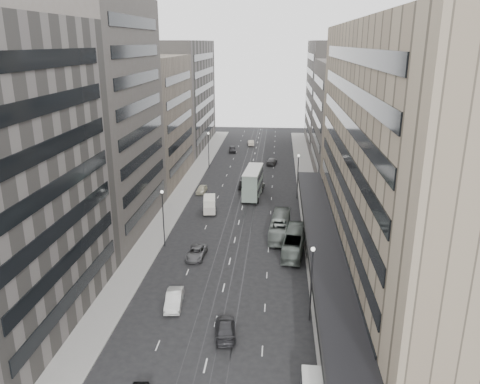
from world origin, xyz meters
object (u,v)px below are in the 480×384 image
(bus_far, at_px, (280,226))
(sedan_2, at_px, (196,253))
(bus_near, at_px, (294,242))
(sedan_1, at_px, (174,299))
(panel_van, at_px, (209,204))
(double_decker, at_px, (253,182))

(bus_far, xyz_separation_m, sedan_2, (-11.14, -8.42, -0.80))
(bus_near, relative_size, sedan_2, 2.10)
(bus_far, height_order, sedan_1, bus_far)
(bus_near, relative_size, sedan_1, 2.15)
(bus_near, xyz_separation_m, bus_far, (-1.95, 5.64, 0.04))
(panel_van, distance_m, sedan_1, 29.47)
(bus_far, xyz_separation_m, double_decker, (-5.05, 17.85, 1.43))
(panel_van, bearing_deg, bus_near, -54.14)
(bus_near, bearing_deg, sedan_1, 54.85)
(bus_near, height_order, sedan_1, bus_near)
(double_decker, bearing_deg, sedan_2, -98.95)
(bus_far, height_order, panel_van, bus_far)
(panel_van, bearing_deg, sedan_2, -95.38)
(sedan_1, height_order, sedan_2, sedan_1)
(double_decker, relative_size, sedan_2, 2.04)
(bus_far, bearing_deg, sedan_2, 41.43)
(double_decker, relative_size, sedan_1, 2.08)
(double_decker, relative_size, panel_van, 2.19)
(bus_near, relative_size, bus_far, 0.97)
(sedan_2, bearing_deg, double_decker, 80.03)
(double_decker, height_order, sedan_1, double_decker)
(double_decker, distance_m, panel_van, 11.38)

